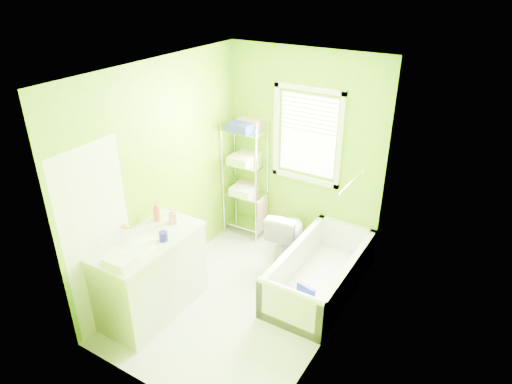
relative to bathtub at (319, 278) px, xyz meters
The scene contains 9 objects.
ground 0.91m from the bathtub, 138.08° to the right, with size 2.90×2.90×0.00m, color silver.
room_envelope 1.65m from the bathtub, 138.08° to the right, with size 2.14×2.94×2.62m.
window 1.78m from the bathtub, 126.83° to the left, with size 0.92×0.05×1.22m.
door 2.48m from the bathtub, 136.89° to the right, with size 0.09×0.80×2.00m.
right_wall_decor 1.36m from the bathtub, 59.30° to the right, with size 0.04×1.48×1.17m.
bathtub is the anchor object (origin of this frame).
toilet 0.81m from the bathtub, 146.58° to the left, with size 0.38×0.67×0.69m, color white.
vanity 1.91m from the bathtub, 138.80° to the right, with size 0.62×1.21×1.13m.
wire_shelf_unit 1.78m from the bathtub, 154.60° to the left, with size 0.56×0.44×1.64m.
Camera 1 is at (2.25, -3.44, 3.47)m, focal length 32.00 mm.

